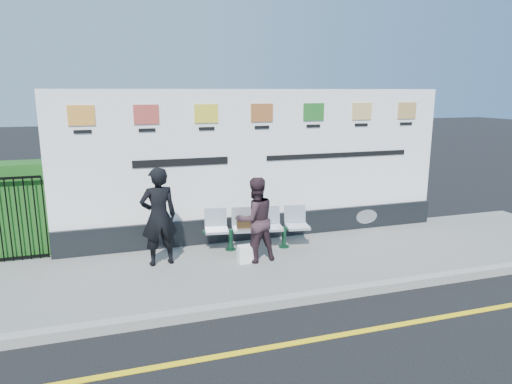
% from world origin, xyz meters
% --- Properties ---
extents(ground, '(80.00, 80.00, 0.00)m').
position_xyz_m(ground, '(0.00, 0.00, 0.00)').
color(ground, black).
extents(pavement, '(14.00, 3.00, 0.12)m').
position_xyz_m(pavement, '(0.00, 2.50, 0.06)').
color(pavement, slate).
rests_on(pavement, ground).
extents(kerb, '(14.00, 0.18, 0.14)m').
position_xyz_m(kerb, '(0.00, 1.00, 0.07)').
color(kerb, gray).
rests_on(kerb, ground).
extents(yellow_line, '(14.00, 0.10, 0.01)m').
position_xyz_m(yellow_line, '(0.00, 0.00, 0.00)').
color(yellow_line, yellow).
rests_on(yellow_line, ground).
extents(billboard, '(8.00, 0.30, 3.00)m').
position_xyz_m(billboard, '(0.50, 3.85, 1.42)').
color(billboard, black).
rests_on(billboard, pavement).
extents(bench, '(2.04, 0.83, 0.43)m').
position_xyz_m(bench, '(0.22, 3.18, 0.33)').
color(bench, silver).
rests_on(bench, pavement).
extents(woman_left, '(0.68, 0.49, 1.72)m').
position_xyz_m(woman_left, '(-1.64, 2.92, 0.98)').
color(woman_left, black).
rests_on(woman_left, pavement).
extents(woman_right, '(0.81, 0.67, 1.51)m').
position_xyz_m(woman_right, '(-0.01, 2.59, 0.88)').
color(woman_right, '#352329').
rests_on(woman_right, pavement).
extents(handbag_brown, '(0.28, 0.15, 0.21)m').
position_xyz_m(handbag_brown, '(-0.04, 3.22, 0.65)').
color(handbag_brown, black).
rests_on(handbag_brown, bench).
extents(carrier_bag_white, '(0.31, 0.18, 0.31)m').
position_xyz_m(carrier_bag_white, '(-0.18, 2.54, 0.27)').
color(carrier_bag_white, white).
rests_on(carrier_bag_white, pavement).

